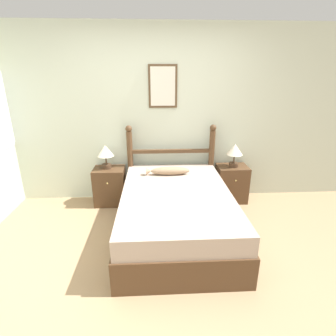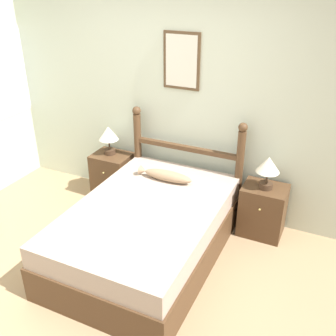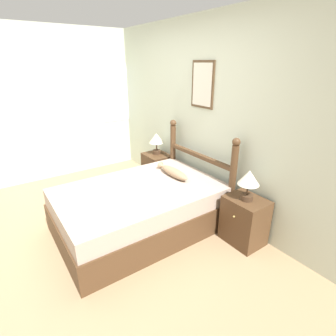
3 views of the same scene
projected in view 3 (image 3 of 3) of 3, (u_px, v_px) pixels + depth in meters
ground_plane at (87, 236)px, 3.22m from camera, size 16.00×16.00×0.00m
wall_back at (198, 116)px, 3.65m from camera, size 6.40×0.08×2.55m
wall_left at (37, 107)px, 4.37m from camera, size 0.08×6.40×2.55m
bed at (140, 208)px, 3.28m from camera, size 1.32×1.98×0.56m
headboard at (199, 166)px, 3.65m from camera, size 1.33×0.10×1.18m
nightstand_left at (157, 170)px, 4.44m from camera, size 0.45×0.39×0.56m
nightstand_right at (244, 220)px, 3.02m from camera, size 0.45×0.39×0.56m
table_lamp_left at (156, 140)px, 4.27m from camera, size 0.24×0.24×0.35m
table_lamp_right at (249, 180)px, 2.82m from camera, size 0.24×0.24×0.35m
fish_pillow at (173, 172)px, 3.49m from camera, size 0.60×0.14×0.11m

